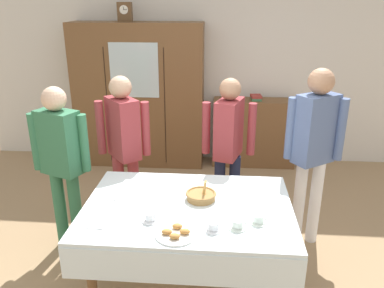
% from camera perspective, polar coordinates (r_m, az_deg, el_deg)
% --- Properties ---
extents(ground_plane, '(12.00, 12.00, 0.00)m').
position_cam_1_polar(ground_plane, '(3.59, -0.27, -17.94)').
color(ground_plane, '#997A56').
rests_on(ground_plane, ground).
extents(back_wall, '(6.40, 0.10, 2.70)m').
position_cam_1_polar(back_wall, '(5.52, 2.05, 11.37)').
color(back_wall, silver).
rests_on(back_wall, ground).
extents(dining_table, '(1.58, 1.12, 0.76)m').
position_cam_1_polar(dining_table, '(3.02, -0.67, -10.93)').
color(dining_table, brown).
rests_on(dining_table, ground).
extents(wall_cabinet, '(1.76, 0.46, 1.95)m').
position_cam_1_polar(wall_cabinet, '(5.42, -7.76, 7.01)').
color(wall_cabinet, brown).
rests_on(wall_cabinet, ground).
extents(mantel_clock, '(0.18, 0.11, 0.24)m').
position_cam_1_polar(mantel_clock, '(5.31, -9.83, 18.58)').
color(mantel_clock, brown).
rests_on(mantel_clock, wall_cabinet).
extents(bookshelf_low, '(1.14, 0.35, 0.94)m').
position_cam_1_polar(bookshelf_low, '(5.51, 9.08, 1.67)').
color(bookshelf_low, brown).
rests_on(bookshelf_low, ground).
extents(book_stack, '(0.16, 0.19, 0.07)m').
position_cam_1_polar(book_stack, '(5.37, 9.38, 6.76)').
color(book_stack, '#3D754C').
rests_on(book_stack, bookshelf_low).
extents(tea_cup_back_edge, '(0.13, 0.13, 0.06)m').
position_cam_1_polar(tea_cup_back_edge, '(2.81, 9.71, -10.86)').
color(tea_cup_back_edge, silver).
rests_on(tea_cup_back_edge, dining_table).
extents(tea_cup_front_edge, '(0.13, 0.13, 0.06)m').
position_cam_1_polar(tea_cup_front_edge, '(2.81, -6.14, -10.67)').
color(tea_cup_front_edge, white).
rests_on(tea_cup_front_edge, dining_table).
extents(tea_cup_center, '(0.13, 0.13, 0.06)m').
position_cam_1_polar(tea_cup_center, '(2.70, 3.14, -12.04)').
color(tea_cup_center, white).
rests_on(tea_cup_center, dining_table).
extents(tea_cup_mid_right, '(0.13, 0.13, 0.06)m').
position_cam_1_polar(tea_cup_mid_right, '(2.73, 6.70, -11.70)').
color(tea_cup_mid_right, silver).
rests_on(tea_cup_mid_right, dining_table).
extents(bread_basket, '(0.24, 0.24, 0.16)m').
position_cam_1_polar(bread_basket, '(3.06, 1.34, -7.55)').
color(bread_basket, '#9E7542').
rests_on(bread_basket, dining_table).
extents(pastry_plate, '(0.28, 0.28, 0.05)m').
position_cam_1_polar(pastry_plate, '(2.65, -2.38, -12.95)').
color(pastry_plate, white).
rests_on(pastry_plate, dining_table).
extents(spoon_mid_left, '(0.12, 0.02, 0.01)m').
position_cam_1_polar(spoon_mid_left, '(3.19, 6.04, -7.06)').
color(spoon_mid_left, silver).
rests_on(spoon_mid_left, dining_table).
extents(spoon_near_left, '(0.12, 0.02, 0.01)m').
position_cam_1_polar(spoon_near_left, '(2.79, -13.76, -11.99)').
color(spoon_near_left, silver).
rests_on(spoon_near_left, dining_table).
extents(spoon_mid_right, '(0.12, 0.02, 0.01)m').
position_cam_1_polar(spoon_mid_right, '(3.12, -11.57, -8.09)').
color(spoon_mid_right, silver).
rests_on(spoon_mid_right, dining_table).
extents(person_by_cabinet, '(0.52, 0.40, 1.55)m').
position_cam_1_polar(person_by_cabinet, '(3.82, 5.37, 0.56)').
color(person_by_cabinet, '#191E38').
rests_on(person_by_cabinet, ground).
extents(person_behind_table_right, '(0.52, 0.41, 1.58)m').
position_cam_1_polar(person_behind_table_right, '(3.81, -9.99, 0.61)').
color(person_behind_table_right, '#933338').
rests_on(person_behind_table_right, ground).
extents(person_near_right_end, '(0.52, 0.37, 1.69)m').
position_cam_1_polar(person_near_right_end, '(3.65, 17.49, 0.35)').
color(person_near_right_end, silver).
rests_on(person_near_right_end, ground).
extents(person_behind_table_left, '(0.52, 0.32, 1.55)m').
position_cam_1_polar(person_behind_table_left, '(3.62, -18.67, -1.54)').
color(person_behind_table_left, '#33704C').
rests_on(person_behind_table_left, ground).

